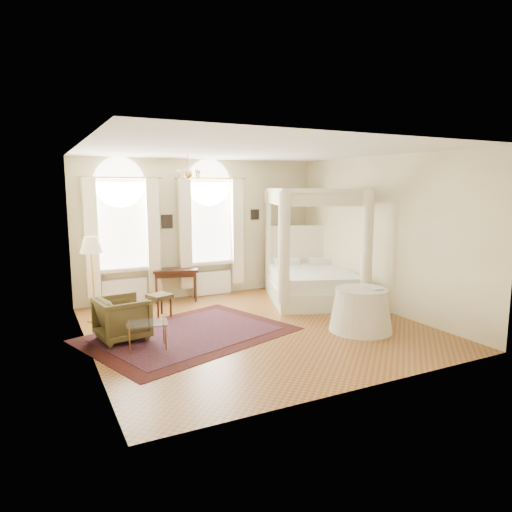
# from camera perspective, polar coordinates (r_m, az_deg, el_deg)

# --- Properties ---
(ground) EXTENTS (6.00, 6.00, 0.00)m
(ground) POSITION_cam_1_polar(r_m,az_deg,el_deg) (8.79, 0.10, -8.91)
(ground) COLOR brown
(ground) RESTS_ON ground
(room_walls) EXTENTS (6.00, 6.00, 6.00)m
(room_walls) POSITION_cam_1_polar(r_m,az_deg,el_deg) (8.41, 0.10, 4.06)
(room_walls) COLOR beige
(room_walls) RESTS_ON ground
(window_left) EXTENTS (1.62, 0.27, 3.29)m
(window_left) POSITION_cam_1_polar(r_m,az_deg,el_deg) (10.59, -16.32, 1.98)
(window_left) COLOR white
(window_left) RESTS_ON room_walls
(window_right) EXTENTS (1.62, 0.27, 3.29)m
(window_right) POSITION_cam_1_polar(r_m,az_deg,el_deg) (11.15, -5.66, 2.61)
(window_right) COLOR white
(window_right) RESTS_ON room_walls
(chandelier) EXTENTS (0.51, 0.45, 0.50)m
(chandelier) POSITION_cam_1_polar(r_m,az_deg,el_deg) (9.15, -8.48, 10.15)
(chandelier) COLOR #B2873B
(chandelier) RESTS_ON room_walls
(wall_pictures) EXTENTS (2.54, 0.03, 0.39)m
(wall_pictures) POSITION_cam_1_polar(r_m,az_deg,el_deg) (11.17, -6.41, 4.68)
(wall_pictures) COLOR black
(wall_pictures) RESTS_ON room_walls
(canopy_bed) EXTENTS (2.64, 2.91, 2.61)m
(canopy_bed) POSITION_cam_1_polar(r_m,az_deg,el_deg) (10.75, 7.10, -2.45)
(canopy_bed) COLOR beige
(canopy_bed) RESTS_ON ground
(nightstand) EXTENTS (0.51, 0.47, 0.67)m
(nightstand) POSITION_cam_1_polar(r_m,az_deg,el_deg) (12.29, 5.67, -2.27)
(nightstand) COLOR #32190D
(nightstand) RESTS_ON ground
(nightstand_lamp) EXTENTS (0.28, 0.28, 0.41)m
(nightstand_lamp) POSITION_cam_1_polar(r_m,az_deg,el_deg) (12.28, 5.65, 0.60)
(nightstand_lamp) COLOR #B2873B
(nightstand_lamp) RESTS_ON nightstand
(writing_desk) EXTENTS (1.12, 0.79, 0.76)m
(writing_desk) POSITION_cam_1_polar(r_m,az_deg,el_deg) (10.81, -10.01, -2.17)
(writing_desk) COLOR #32190D
(writing_desk) RESTS_ON ground
(laptop) EXTENTS (0.37, 0.31, 0.02)m
(laptop) POSITION_cam_1_polar(r_m,az_deg,el_deg) (10.67, -11.22, -1.67)
(laptop) COLOR black
(laptop) RESTS_ON writing_desk
(stool) EXTENTS (0.54, 0.54, 0.48)m
(stool) POSITION_cam_1_polar(r_m,az_deg,el_deg) (9.57, -11.96, -5.16)
(stool) COLOR #45391D
(stool) RESTS_ON ground
(armchair) EXTENTS (0.95, 0.93, 0.76)m
(armchair) POSITION_cam_1_polar(r_m,az_deg,el_deg) (8.34, -16.34, -7.51)
(armchair) COLOR #453A1D
(armchair) RESTS_ON ground
(coffee_table) EXTENTS (0.73, 0.57, 0.45)m
(coffee_table) POSITION_cam_1_polar(r_m,az_deg,el_deg) (7.77, -13.49, -8.40)
(coffee_table) COLOR white
(coffee_table) RESTS_ON ground
(floor_lamp) EXTENTS (0.44, 0.44, 1.70)m
(floor_lamp) POSITION_cam_1_polar(r_m,az_deg,el_deg) (9.44, -19.91, 0.81)
(floor_lamp) COLOR #B2873B
(floor_lamp) RESTS_ON ground
(oriental_rug) EXTENTS (4.13, 3.50, 0.01)m
(oriental_rug) POSITION_cam_1_polar(r_m,az_deg,el_deg) (8.47, -8.40, -9.66)
(oriental_rug) COLOR #3E110E
(oriental_rug) RESTS_ON ground
(side_table) EXTENTS (1.17, 1.17, 0.80)m
(side_table) POSITION_cam_1_polar(r_m,az_deg,el_deg) (8.73, 12.97, -6.59)
(side_table) COLOR beige
(side_table) RESTS_ON ground
(book) EXTENTS (0.23, 0.30, 0.03)m
(book) POSITION_cam_1_polar(r_m,az_deg,el_deg) (8.58, 13.96, -4.01)
(book) COLOR black
(book) RESTS_ON side_table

